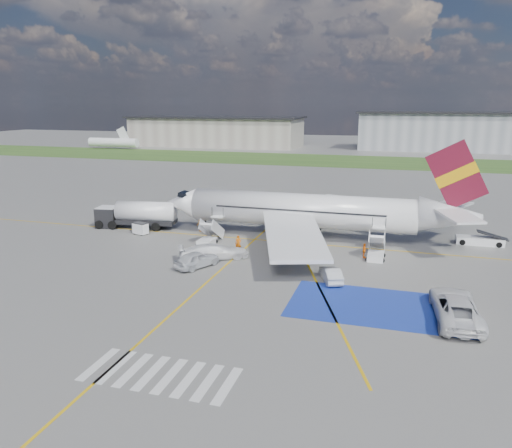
# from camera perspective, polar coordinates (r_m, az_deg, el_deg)

# --- Properties ---
(ground) EXTENTS (400.00, 400.00, 0.00)m
(ground) POSITION_cam_1_polar(r_m,az_deg,el_deg) (45.97, 1.53, -6.13)
(ground) COLOR #60605E
(ground) RESTS_ON ground
(grass_strip) EXTENTS (400.00, 30.00, 0.01)m
(grass_strip) POSITION_cam_1_polar(r_m,az_deg,el_deg) (138.09, 11.95, 7.01)
(grass_strip) COLOR #2D4C1E
(grass_strip) RESTS_ON ground
(taxiway_line_main) EXTENTS (120.00, 0.20, 0.01)m
(taxiway_line_main) POSITION_cam_1_polar(r_m,az_deg,el_deg) (57.08, 4.68, -2.16)
(taxiway_line_main) COLOR gold
(taxiway_line_main) RESTS_ON ground
(taxiway_line_cross) EXTENTS (0.20, 60.00, 0.01)m
(taxiway_line_cross) POSITION_cam_1_polar(r_m,az_deg,el_deg) (38.92, -9.66, -10.13)
(taxiway_line_cross) COLOR gold
(taxiway_line_cross) RESTS_ON ground
(taxiway_line_diag) EXTENTS (20.71, 56.45, 0.01)m
(taxiway_line_diag) POSITION_cam_1_polar(r_m,az_deg,el_deg) (57.08, 4.68, -2.16)
(taxiway_line_diag) COLOR gold
(taxiway_line_diag) RESTS_ON ground
(staging_box) EXTENTS (14.00, 8.00, 0.01)m
(staging_box) POSITION_cam_1_polar(r_m,az_deg,el_deg) (40.88, 13.85, -9.15)
(staging_box) COLOR #193299
(staging_box) RESTS_ON ground
(crosswalk) EXTENTS (9.00, 4.00, 0.01)m
(crosswalk) POSITION_cam_1_polar(r_m,az_deg,el_deg) (31.27, -10.86, -16.53)
(crosswalk) COLOR silver
(crosswalk) RESTS_ON ground
(terminal_west) EXTENTS (60.00, 22.00, 10.00)m
(terminal_west) POSITION_cam_1_polar(r_m,az_deg,el_deg) (184.36, -4.53, 10.46)
(terminal_west) COLOR gray
(terminal_west) RESTS_ON ground
(terminal_centre) EXTENTS (48.00, 18.00, 12.00)m
(terminal_centre) POSITION_cam_1_polar(r_m,az_deg,el_deg) (177.22, 19.74, 9.90)
(terminal_centre) COLOR gray
(terminal_centre) RESTS_ON ground
(airliner) EXTENTS (36.81, 32.95, 11.92)m
(airliner) POSITION_cam_1_polar(r_m,az_deg,el_deg) (57.89, 6.61, 1.48)
(airliner) COLOR white
(airliner) RESTS_ON ground
(airstairs_fwd) EXTENTS (1.90, 5.20, 3.60)m
(airstairs_fwd) POSITION_cam_1_polar(r_m,az_deg,el_deg) (56.56, -5.48, -1.68)
(airstairs_fwd) COLOR white
(airstairs_fwd) RESTS_ON ground
(airstairs_aft) EXTENTS (1.90, 5.20, 3.60)m
(airstairs_aft) POSITION_cam_1_polar(r_m,az_deg,el_deg) (52.69, 13.56, -3.18)
(airstairs_aft) COLOR white
(airstairs_aft) RESTS_ON ground
(fuel_tanker) EXTENTS (10.40, 4.14, 3.45)m
(fuel_tanker) POSITION_cam_1_polar(r_m,az_deg,el_deg) (65.06, -13.47, 0.81)
(fuel_tanker) COLOR black
(fuel_tanker) RESTS_ON ground
(gpu_cart) EXTENTS (2.00, 1.57, 1.46)m
(gpu_cart) POSITION_cam_1_polar(r_m,az_deg,el_deg) (61.92, -13.06, -0.58)
(gpu_cart) COLOR white
(gpu_cart) RESTS_ON ground
(belt_loader) EXTENTS (5.43, 2.06, 1.62)m
(belt_loader) POSITION_cam_1_polar(r_m,az_deg,el_deg) (61.61, 24.24, -1.78)
(belt_loader) COLOR white
(belt_loader) RESTS_ON ground
(car_silver_a) EXTENTS (3.79, 5.09, 1.61)m
(car_silver_a) POSITION_cam_1_polar(r_m,az_deg,el_deg) (48.77, -6.80, -4.03)
(car_silver_a) COLOR silver
(car_silver_a) RESTS_ON ground
(car_silver_b) EXTENTS (2.78, 4.27, 1.33)m
(car_silver_b) POSITION_cam_1_polar(r_m,az_deg,el_deg) (45.29, 8.56, -5.70)
(car_silver_b) COLOR #B0B3B7
(car_silver_b) RESTS_ON ground
(van_white_a) EXTENTS (3.47, 6.76, 2.46)m
(van_white_a) POSITION_cam_1_polar(r_m,az_deg,el_deg) (40.08, 21.89, -8.36)
(van_white_a) COLOR silver
(van_white_a) RESTS_ON ground
(van_white_b) EXTENTS (5.69, 4.51, 2.08)m
(van_white_b) POSITION_cam_1_polar(r_m,az_deg,el_deg) (51.10, -4.85, -2.87)
(van_white_b) COLOR white
(van_white_b) RESTS_ON ground
(crew_fwd) EXTENTS (0.73, 0.55, 1.79)m
(crew_fwd) POSITION_cam_1_polar(r_m,az_deg,el_deg) (53.37, -2.04, -2.27)
(crew_fwd) COLOR #DC620B
(crew_fwd) RESTS_ON ground
(crew_nose) EXTENTS (0.97, 1.04, 1.71)m
(crew_nose) POSITION_cam_1_polar(r_m,az_deg,el_deg) (62.12, -6.47, -0.07)
(crew_nose) COLOR orange
(crew_nose) RESTS_ON ground
(crew_aft) EXTENTS (0.44, 0.92, 1.53)m
(crew_aft) POSITION_cam_1_polar(r_m,az_deg,el_deg) (52.52, 12.27, -3.00)
(crew_aft) COLOR orange
(crew_aft) RESTS_ON ground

